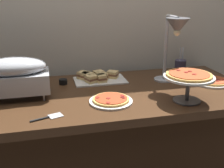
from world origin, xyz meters
name	(u,v)px	position (x,y,z in m)	size (l,w,h in m)	color
back_wall	(92,15)	(0.00, 0.50, 1.20)	(4.40, 0.04, 2.40)	beige
buffet_table	(107,143)	(0.00, 0.00, 0.39)	(1.90, 0.84, 0.76)	#422816
chafing_dish	(14,75)	(-0.55, 0.03, 0.90)	(0.40, 0.22, 0.25)	#B7BABF
heat_lamp	(175,33)	(0.45, 0.01, 1.12)	(0.15, 0.30, 0.47)	#B7BABF
pizza_plate_front	(111,100)	(-0.01, -0.18, 0.77)	(0.25, 0.25, 0.03)	white
pizza_plate_center	(212,81)	(0.75, 0.00, 0.77)	(0.26, 0.26, 0.03)	white
pizza_plate_raised_stand	(189,78)	(0.43, -0.26, 0.90)	(0.29, 0.29, 0.17)	#595B60
sandwich_platter	(97,78)	(-0.02, 0.23, 0.79)	(0.36, 0.22, 0.06)	white
sauce_cup_far	(63,82)	(-0.26, 0.22, 0.78)	(0.06, 0.06, 0.04)	black
utensil_holder	(180,67)	(0.63, 0.25, 0.82)	(0.08, 0.08, 0.21)	#383347
serving_spatula	(48,117)	(-0.38, -0.30, 0.76)	(0.17, 0.09, 0.01)	#B7BABF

